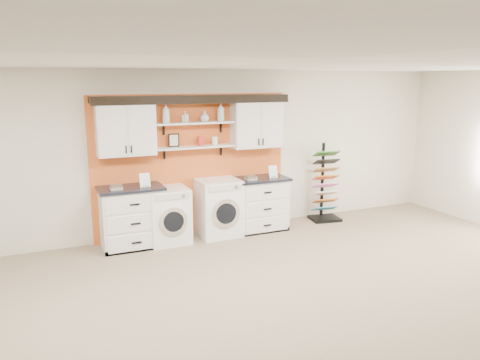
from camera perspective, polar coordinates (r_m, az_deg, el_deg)
name	(u,v)px	position (r m, az deg, el deg)	size (l,w,h in m)	color
floor	(317,346)	(5.05, 9.37, -19.30)	(10.00, 10.00, 0.00)	#85715A
ceiling	(328,59)	(4.33, 10.67, 14.33)	(10.00, 10.00, 0.00)	white
wall_back	(192,153)	(8.05, -5.92, 3.29)	(10.00, 10.00, 0.00)	beige
accent_panel	(192,165)	(8.05, -5.81, 1.84)	(3.40, 0.07, 2.40)	#D25A23
upper_cabinet_left	(126,129)	(7.52, -13.77, 6.09)	(0.90, 0.35, 0.84)	white
upper_cabinet_right	(257,124)	(8.22, 2.03, 6.89)	(0.90, 0.35, 0.84)	white
shelf_lower	(195,147)	(7.84, -5.49, 4.03)	(1.32, 0.28, 0.03)	white
shelf_upper	(195,123)	(7.80, -5.55, 6.94)	(1.32, 0.28, 0.03)	white
crown_molding	(194,98)	(7.79, -5.64, 9.86)	(3.30, 0.41, 0.13)	black
picture_frame	(174,140)	(7.77, -8.08, 4.82)	(0.18, 0.02, 0.22)	black
canister_red	(201,141)	(7.86, -4.81, 4.76)	(0.11, 0.11, 0.16)	red
canister_cream	(215,141)	(7.95, -3.10, 4.78)	(0.10, 0.10, 0.14)	silver
base_cabinet_left	(132,217)	(7.64, -13.06, -4.43)	(1.01, 0.66, 0.98)	white
base_cabinet_right	(260,204)	(8.33, 2.41, -2.89)	(0.97, 0.66, 0.94)	white
washer	(168,215)	(7.76, -8.78, -4.26)	(0.65, 0.71, 0.91)	white
dryer	(219,208)	(8.02, -2.62, -3.38)	(0.70, 0.71, 0.97)	white
sample_rack	(325,195)	(9.03, 10.31, -1.80)	(0.59, 0.52, 1.47)	black
soap_bottle_a	(166,113)	(7.65, -9.01, 8.05)	(0.12, 0.12, 0.32)	silver
soap_bottle_b	(185,117)	(7.74, -6.69, 7.66)	(0.08, 0.08, 0.18)	silver
soap_bottle_c	(205,116)	(7.85, -4.35, 7.77)	(0.14, 0.14, 0.18)	silver
soap_bottle_d	(221,112)	(7.94, -2.37, 8.32)	(0.12, 0.12, 0.31)	silver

